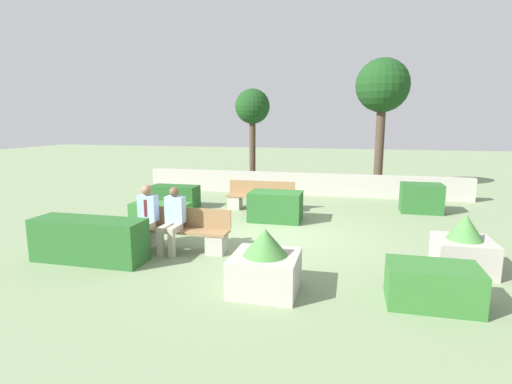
# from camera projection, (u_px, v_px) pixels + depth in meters

# --- Properties ---
(ground_plane) EXTENTS (60.00, 60.00, 0.00)m
(ground_plane) POSITION_uv_depth(u_px,v_px,m) (271.00, 234.00, 9.37)
(ground_plane) COLOR gray
(perimeter_wall) EXTENTS (11.50, 0.30, 0.78)m
(perimeter_wall) POSITION_uv_depth(u_px,v_px,m) (300.00, 184.00, 14.38)
(perimeter_wall) COLOR #ADA89E
(perimeter_wall) RESTS_ON ground_plane
(bench_front) EXTENTS (2.07, 0.48, 0.85)m
(bench_front) POSITION_uv_depth(u_px,v_px,m) (180.00, 234.00, 8.21)
(bench_front) COLOR #937047
(bench_front) RESTS_ON ground_plane
(bench_left_side) EXTENTS (2.00, 0.49, 0.85)m
(bench_left_side) POSITION_uv_depth(u_px,v_px,m) (260.00, 199.00, 11.86)
(bench_left_side) COLOR #937047
(bench_left_side) RESTS_ON ground_plane
(person_seated_man) EXTENTS (0.38, 0.64, 1.34)m
(person_seated_man) POSITION_uv_depth(u_px,v_px,m) (145.00, 214.00, 8.16)
(person_seated_man) COLOR #B2A893
(person_seated_man) RESTS_ON ground_plane
(person_seated_woman) EXTENTS (0.38, 0.64, 1.31)m
(person_seated_woman) POSITION_uv_depth(u_px,v_px,m) (173.00, 217.00, 8.02)
(person_seated_woman) COLOR #B2A893
(person_seated_woman) RESTS_ON ground_plane
(hedge_block_near_left) EXTENTS (1.36, 0.87, 0.78)m
(hedge_block_near_left) POSITION_uv_depth(u_px,v_px,m) (276.00, 206.00, 10.58)
(hedge_block_near_left) COLOR #286028
(hedge_block_near_left) RESTS_ON ground_plane
(hedge_block_near_right) EXTENTS (1.27, 0.78, 0.60)m
(hedge_block_near_right) POSITION_uv_depth(u_px,v_px,m) (433.00, 285.00, 5.73)
(hedge_block_near_right) COLOR #33702D
(hedge_block_near_right) RESTS_ON ground_plane
(hedge_block_mid_left) EXTENTS (1.48, 0.63, 0.58)m
(hedge_block_mid_left) POSITION_uv_depth(u_px,v_px,m) (161.00, 214.00, 10.11)
(hedge_block_mid_left) COLOR #33702D
(hedge_block_mid_left) RESTS_ON ground_plane
(hedge_block_mid_right) EXTENTS (2.16, 0.68, 0.82)m
(hedge_block_mid_right) POSITION_uv_depth(u_px,v_px,m) (89.00, 240.00, 7.52)
(hedge_block_mid_right) COLOR #286028
(hedge_block_mid_right) RESTS_ON ground_plane
(hedge_block_far_left) EXTENTS (1.13, 0.75, 0.84)m
(hedge_block_far_left) POSITION_uv_depth(u_px,v_px,m) (421.00, 198.00, 11.54)
(hedge_block_far_left) COLOR #286028
(hedge_block_far_left) RESTS_ON ground_plane
(hedge_block_far_right) EXTENTS (1.44, 0.67, 0.67)m
(hedge_block_far_right) POSITION_uv_depth(u_px,v_px,m) (175.00, 196.00, 12.24)
(hedge_block_far_right) COLOR #235623
(hedge_block_far_right) RESTS_ON ground_plane
(planter_corner_left) EXTENTS (1.02, 1.02, 1.00)m
(planter_corner_left) POSITION_uv_depth(u_px,v_px,m) (265.00, 265.00, 6.18)
(planter_corner_left) COLOR #ADA89E
(planter_corner_left) RESTS_ON ground_plane
(planter_corner_right) EXTENTS (0.95, 0.95, 1.02)m
(planter_corner_right) POSITION_uv_depth(u_px,v_px,m) (464.00, 248.00, 7.02)
(planter_corner_right) COLOR #ADA89E
(planter_corner_right) RESTS_ON ground_plane
(tree_leftmost) EXTENTS (1.36, 1.36, 3.86)m
(tree_leftmost) POSITION_uv_depth(u_px,v_px,m) (252.00, 109.00, 15.61)
(tree_leftmost) COLOR #473828
(tree_leftmost) RESTS_ON ground_plane
(tree_center_left) EXTENTS (1.99, 1.99, 4.92)m
(tree_center_left) POSITION_uv_depth(u_px,v_px,m) (383.00, 88.00, 14.84)
(tree_center_left) COLOR #473828
(tree_center_left) RESTS_ON ground_plane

